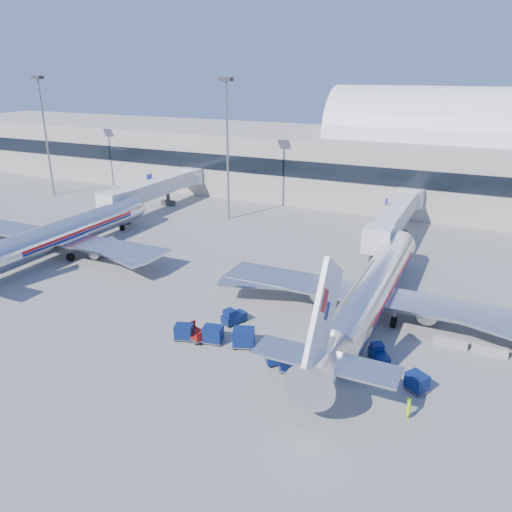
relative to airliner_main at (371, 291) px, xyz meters
The scene contains 20 objects.
ground 11.35m from the airliner_main, 155.75° to the right, with size 260.00×260.00×0.00m, color gray.
terminal 56.80m from the airliner_main, 114.64° to the left, with size 170.00×28.15×21.00m.
airliner_main is the anchor object (origin of this frame).
airliner_mid 42.00m from the airliner_main, behind, with size 32.00×37.26×12.07m.
jetbridge_near 26.43m from the airliner_main, 95.22° to the left, with size 4.40×27.50×6.25m.
jetbridge_mid 51.62m from the airliner_main, 149.36° to the left, with size 4.40×27.50×6.25m.
mast_far_west 75.44m from the airliner_main, 159.99° to the left, with size 2.00×1.20×22.60m.
mast_west 41.12m from the airliner_main, 139.64° to the left, with size 2.00×1.20×22.60m.
barrier_near 8.74m from the airliner_main, 17.39° to the right, with size 3.00×0.55×0.90m, color #9E9E96.
barrier_mid 11.84m from the airliner_main, 12.50° to the right, with size 3.00×0.55×0.90m, color #9E9E96.
tug_lead 13.09m from the airliner_main, 113.21° to the right, with size 2.48×2.25×1.47m.
tug_right 8.45m from the airliner_main, 71.16° to the right, with size 2.25×2.50×1.48m.
tug_left 14.06m from the airliner_main, 149.46° to the right, with size 2.13×2.76×1.61m.
cart_train_a 14.05m from the airliner_main, 130.28° to the right, with size 2.45×2.18×1.79m.
cart_train_b 16.45m from the airliner_main, 136.85° to the right, with size 2.07×1.72×1.63m.
cart_train_c 18.96m from the airliner_main, 141.06° to the right, with size 2.04×1.79×1.50m.
cart_solo_near 13.15m from the airliner_main, 105.18° to the right, with size 2.10×1.66×1.76m.
cart_solo_far 12.58m from the airliner_main, 59.72° to the right, with size 2.11×2.00×1.48m.
cart_open_red 17.87m from the airliner_main, 140.17° to the right, with size 2.83×2.42×0.64m.
ramp_worker 15.89m from the airliner_main, 66.65° to the right, with size 0.65×0.42×1.77m, color #98DF17.
Camera 1 is at (19.04, -41.51, 23.77)m, focal length 35.00 mm.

